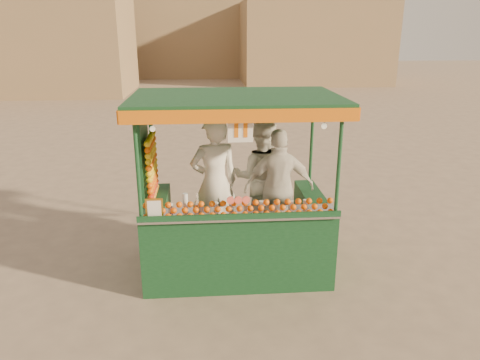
{
  "coord_description": "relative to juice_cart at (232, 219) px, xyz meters",
  "views": [
    {
      "loc": [
        0.06,
        -5.67,
        3.25
      ],
      "look_at": [
        0.5,
        0.13,
        1.31
      ],
      "focal_mm": 33.72,
      "sensor_mm": 36.0,
      "label": 1
    }
  ],
  "objects": [
    {
      "name": "vendor_right",
      "position": [
        0.69,
        0.27,
        0.33
      ],
      "size": [
        0.99,
        0.41,
        1.69
      ],
      "rotation": [
        0.0,
        0.0,
        3.14
      ],
      "color": "silver",
      "rests_on": "ground"
    },
    {
      "name": "vendor_left",
      "position": [
        -0.22,
        0.31,
        0.42
      ],
      "size": [
        0.77,
        0.6,
        1.87
      ],
      "rotation": [
        0.0,
        0.0,
        3.39
      ],
      "color": "white",
      "rests_on": "ground"
    },
    {
      "name": "building_left",
      "position": [
        -9.38,
        20.0,
        2.2
      ],
      "size": [
        10.0,
        6.0,
        6.0
      ],
      "primitive_type": "cube",
      "color": "#876A4D",
      "rests_on": "ground"
    },
    {
      "name": "building_right",
      "position": [
        6.62,
        24.0,
        1.7
      ],
      "size": [
        9.0,
        6.0,
        5.0
      ],
      "primitive_type": "cube",
      "color": "#876A4D",
      "rests_on": "ground"
    },
    {
      "name": "building_center",
      "position": [
        -2.38,
        30.0,
        2.7
      ],
      "size": [
        14.0,
        7.0,
        7.0
      ],
      "primitive_type": "cube",
      "color": "#876A4D",
      "rests_on": "ground"
    },
    {
      "name": "ground",
      "position": [
        -0.38,
        -0.0,
        -0.8
      ],
      "size": [
        90.0,
        90.0,
        0.0
      ],
      "primitive_type": "plane",
      "color": "#746153",
      "rests_on": "ground"
    },
    {
      "name": "vendor_middle",
      "position": [
        0.48,
        0.7,
        0.36
      ],
      "size": [
        0.93,
        0.78,
        1.75
      ],
      "rotation": [
        0.0,
        0.0,
        3.0
      ],
      "color": "silver",
      "rests_on": "ground"
    },
    {
      "name": "juice_cart",
      "position": [
        0.0,
        0.0,
        0.0
      ],
      "size": [
        2.71,
        1.75,
        2.46
      ],
      "color": "#0E351A",
      "rests_on": "ground"
    }
  ]
}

